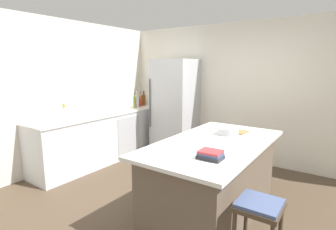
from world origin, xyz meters
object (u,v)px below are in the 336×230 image
at_px(kitchen_island, 213,177).
at_px(whiskey_bottle, 144,100).
at_px(vinegar_bottle, 141,101).
at_px(bar_stool, 259,216).
at_px(cutting_board, 236,131).
at_px(syrup_bottle, 150,100).
at_px(cookbook_stack, 210,155).
at_px(olive_oil_bottle, 135,102).
at_px(sink_faucet, 81,107).
at_px(refrigerator, 175,107).
at_px(soda_bottle, 137,100).
at_px(mixing_bowl, 228,131).
at_px(hot_sauce_bottle, 140,103).
at_px(flower_vase, 64,115).
at_px(paper_towel_roll, 98,107).

height_order(kitchen_island, whiskey_bottle, whiskey_bottle).
height_order(kitchen_island, vinegar_bottle, vinegar_bottle).
height_order(bar_stool, cutting_board, cutting_board).
height_order(syrup_bottle, cookbook_stack, syrup_bottle).
bearing_deg(olive_oil_bottle, bar_stool, -32.53).
xyz_separation_m(sink_faucet, syrup_bottle, (0.14, 1.77, -0.04)).
xyz_separation_m(refrigerator, soda_bottle, (-0.83, -0.23, 0.10)).
relative_size(vinegar_bottle, soda_bottle, 0.82).
distance_m(vinegar_bottle, mixing_bowl, 2.86).
relative_size(olive_oil_bottle, mixing_bowl, 1.12).
height_order(hot_sauce_bottle, mixing_bowl, hot_sauce_bottle).
distance_m(bar_stool, olive_oil_bottle, 3.88).
xyz_separation_m(flower_vase, cookbook_stack, (2.72, -0.24, -0.07)).
bearing_deg(soda_bottle, sink_faucet, -94.16).
height_order(refrigerator, paper_towel_roll, refrigerator).
bearing_deg(cookbook_stack, bar_stool, -15.45).
xyz_separation_m(flower_vase, olive_oil_bottle, (-0.00, 1.69, 0.03)).
relative_size(refrigerator, cutting_board, 6.32).
height_order(flower_vase, cookbook_stack, flower_vase).
relative_size(kitchen_island, whiskey_bottle, 6.47).
bearing_deg(kitchen_island, mixing_bowl, 90.73).
bearing_deg(flower_vase, cutting_board, 20.40).
bearing_deg(refrigerator, cookbook_stack, -49.72).
xyz_separation_m(bar_stool, soda_bottle, (-3.25, 2.16, 0.51)).
relative_size(bar_stool, sink_faucet, 2.30).
height_order(vinegar_bottle, soda_bottle, soda_bottle).
height_order(flower_vase, hot_sauce_bottle, flower_vase).
bearing_deg(whiskey_bottle, refrigerator, -3.91).
xyz_separation_m(hot_sauce_bottle, soda_bottle, (0.02, -0.10, 0.07)).
relative_size(bar_stool, vinegar_bottle, 2.22).
distance_m(refrigerator, cutting_board, 2.01).
distance_m(refrigerator, soda_bottle, 0.86).
bearing_deg(cookbook_stack, cutting_board, 99.24).
bearing_deg(vinegar_bottle, hot_sauce_bottle, -61.65).
bearing_deg(cutting_board, sink_faucet, -168.34).
bearing_deg(hot_sauce_bottle, kitchen_island, -31.56).
height_order(sink_faucet, paper_towel_roll, paper_towel_roll).
bearing_deg(cookbook_stack, soda_bottle, 143.57).
height_order(whiskey_bottle, vinegar_bottle, whiskey_bottle).
bearing_deg(refrigerator, syrup_bottle, 168.32).
relative_size(bar_stool, cutting_board, 2.26).
distance_m(kitchen_island, cutting_board, 0.76).
distance_m(whiskey_bottle, soda_bottle, 0.30).
xyz_separation_m(flower_vase, vinegar_bottle, (-0.08, 1.98, 0.03)).
bearing_deg(sink_faucet, cookbook_stack, -12.61).
xyz_separation_m(sink_faucet, soda_bottle, (0.10, 1.38, -0.01)).
height_order(refrigerator, sink_faucet, refrigerator).
xyz_separation_m(kitchen_island, vinegar_bottle, (-2.58, 1.65, 0.58)).
height_order(kitchen_island, olive_oil_bottle, olive_oil_bottle).
bearing_deg(soda_bottle, mixing_bowl, -22.44).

